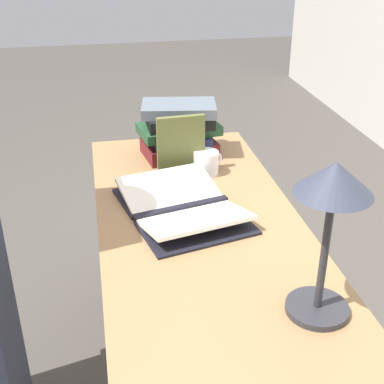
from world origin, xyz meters
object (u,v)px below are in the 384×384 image
at_px(reading_lamp, 332,202).
at_px(coffee_mug, 206,163).
at_px(open_book, 182,206).
at_px(book_standing_upright, 182,145).
at_px(book_stack_tall, 179,130).

bearing_deg(reading_lamp, coffee_mug, -172.98).
height_order(open_book, book_standing_upright, book_standing_upright).
bearing_deg(coffee_mug, book_stack_tall, -160.23).
xyz_separation_m(open_book, coffee_mug, (-0.25, 0.13, 0.02)).
bearing_deg(open_book, coffee_mug, 139.41).
bearing_deg(reading_lamp, open_book, -156.38).
xyz_separation_m(book_stack_tall, book_standing_upright, (0.17, -0.02, 0.01)).
bearing_deg(coffee_mug, reading_lamp, 7.02).
relative_size(open_book, reading_lamp, 1.31).
distance_m(book_stack_tall, coffee_mug, 0.21).
xyz_separation_m(open_book, book_standing_upright, (-0.27, 0.05, 0.09)).
distance_m(open_book, book_stack_tall, 0.45).
relative_size(book_standing_upright, coffee_mug, 1.93).
xyz_separation_m(reading_lamp, coffee_mug, (-0.78, -0.10, -0.25)).
bearing_deg(book_stack_tall, reading_lamp, 9.56).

